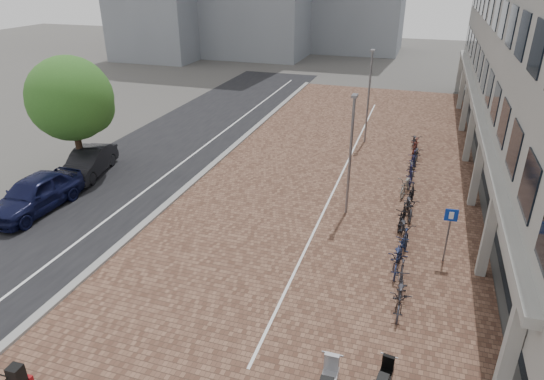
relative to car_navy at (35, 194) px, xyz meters
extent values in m
plane|color=#474442|center=(10.65, -3.08, -0.85)|extent=(140.00, 140.00, 0.00)
cube|color=brown|center=(12.65, 8.92, -0.84)|extent=(14.50, 42.00, 0.04)
cube|color=black|center=(1.65, 8.92, -0.85)|extent=(8.00, 50.00, 0.03)
cube|color=gray|center=(5.55, 8.92, -0.78)|extent=(0.35, 42.00, 0.14)
cube|color=white|center=(3.65, 8.92, -0.83)|extent=(0.12, 44.00, 0.00)
cube|color=white|center=(12.85, 8.92, -0.82)|extent=(0.10, 30.00, 0.00)
cube|color=black|center=(20.25, 12.92, 0.85)|extent=(0.15, 38.00, 3.20)
cube|color=#979792|center=(20.05, 12.92, 2.60)|extent=(1.60, 38.00, 0.30)
cube|color=#979792|center=(19.45, -5.08, 0.85)|extent=(0.35, 0.35, 3.40)
cube|color=#979792|center=(19.45, 0.92, 0.85)|extent=(0.35, 0.35, 3.40)
cube|color=#979792|center=(19.45, 6.92, 0.85)|extent=(0.35, 0.35, 3.40)
cube|color=#979792|center=(19.45, 12.92, 0.85)|extent=(0.35, 0.35, 3.40)
cube|color=#979792|center=(19.45, 18.92, 0.85)|extent=(0.35, 0.35, 3.40)
cube|color=#979792|center=(19.45, 24.92, 0.85)|extent=(0.35, 0.35, 3.40)
cube|color=#979792|center=(19.45, 30.92, 0.85)|extent=(0.35, 0.35, 3.40)
imported|color=black|center=(0.00, 0.00, 0.00)|extent=(2.12, 5.04, 1.70)
imported|color=black|center=(-0.32, 4.30, -0.11)|extent=(2.56, 4.74, 1.48)
cylinder|color=slate|center=(18.15, 1.41, 0.20)|extent=(0.07, 0.07, 2.10)
cube|color=#0C30A0|center=(18.15, 1.38, 1.20)|extent=(0.48, 0.08, 0.48)
cylinder|color=slate|center=(13.86, 4.20, 1.91)|extent=(0.12, 0.12, 5.53)
cylinder|color=slate|center=(13.32, 14.39, 2.07)|extent=(0.12, 0.12, 5.83)
cylinder|color=#382619|center=(-0.87, 4.43, 0.55)|extent=(0.36, 0.36, 2.80)
sphere|color=#2B581E|center=(-0.87, 4.43, 3.35)|extent=(4.40, 4.40, 4.40)
sphere|color=#2B581E|center=(-0.37, 5.03, 2.75)|extent=(2.80, 2.80, 2.80)
imported|color=#222228|center=(16.74, -2.08, -0.33)|extent=(0.71, 1.98, 1.04)
imported|color=#232228|center=(16.68, -0.93, -0.33)|extent=(0.53, 1.76, 1.05)
imported|color=#131A36|center=(16.46, 0.22, -0.33)|extent=(0.70, 1.98, 1.04)
imported|color=#131C36|center=(16.61, 1.37, -0.33)|extent=(0.76, 1.80, 1.05)
imported|color=black|center=(16.57, 2.52, -0.33)|extent=(1.03, 2.06, 1.04)
imported|color=black|center=(16.41, 3.67, -0.33)|extent=(0.71, 1.80, 1.05)
imported|color=black|center=(16.65, 4.82, -0.33)|extent=(0.94, 2.04, 1.04)
imported|color=black|center=(16.65, 5.97, -0.33)|extent=(0.72, 1.80, 1.05)
imported|color=#625F59|center=(16.37, 7.12, -0.33)|extent=(1.02, 2.06, 1.04)
imported|color=black|center=(16.50, 8.27, -0.33)|extent=(0.54, 1.76, 1.05)
imported|color=black|center=(16.52, 9.42, -0.33)|extent=(0.86, 2.03, 1.04)
imported|color=#131434|center=(16.52, 10.57, -0.33)|extent=(0.70, 1.79, 1.05)
imported|color=black|center=(16.68, 11.72, -0.33)|extent=(0.72, 1.98, 1.04)
imported|color=#4D1B14|center=(16.52, 12.87, -0.33)|extent=(0.71, 1.80, 1.05)
imported|color=black|center=(16.48, 14.02, -0.33)|extent=(0.92, 2.04, 1.04)
camera|label=1|loc=(16.56, -15.30, 9.51)|focal=31.11mm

